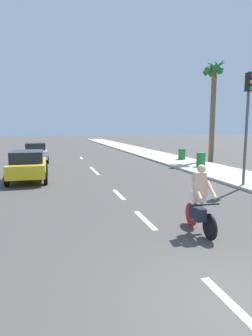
{
  "coord_description": "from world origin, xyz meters",
  "views": [
    {
      "loc": [
        -2.67,
        -3.44,
        2.77
      ],
      "look_at": [
        0.32,
        7.8,
        1.1
      ],
      "focal_mm": 30.22,
      "sensor_mm": 36.0,
      "label": 1
    }
  ],
  "objects_px": {
    "trash_bin_near": "(201,160)",
    "trash_bin_far": "(182,154)",
    "traffic_signal": "(248,109)",
    "palm_tree_mid": "(214,86)",
    "parked_car_yellow": "(28,165)",
    "parked_car_white": "(36,152)",
    "cyclist": "(199,202)"
  },
  "relations": [
    {
      "from": "traffic_signal",
      "to": "trash_bin_far",
      "type": "relative_size",
      "value": 5.96
    },
    {
      "from": "palm_tree_mid",
      "to": "traffic_signal",
      "type": "xyz_separation_m",
      "value": [
        -4.01,
        -9.31,
        -2.38
      ]
    },
    {
      "from": "cyclist",
      "to": "parked_car_yellow",
      "type": "bearing_deg",
      "value": -59.15
    },
    {
      "from": "traffic_signal",
      "to": "parked_car_yellow",
      "type": "bearing_deg",
      "value": 155.01
    },
    {
      "from": "cyclist",
      "to": "traffic_signal",
      "type": "bearing_deg",
      "value": -134.24
    },
    {
      "from": "parked_car_yellow",
      "to": "traffic_signal",
      "type": "height_order",
      "value": "traffic_signal"
    },
    {
      "from": "cyclist",
      "to": "palm_tree_mid",
      "type": "height_order",
      "value": "palm_tree_mid"
    },
    {
      "from": "parked_car_yellow",
      "to": "parked_car_white",
      "type": "xyz_separation_m",
      "value": [
        -0.01,
        8.18,
        -0.0
      ]
    },
    {
      "from": "cyclist",
      "to": "parked_car_yellow",
      "type": "height_order",
      "value": "cyclist"
    },
    {
      "from": "trash_bin_near",
      "to": "traffic_signal",
      "type": "bearing_deg",
      "value": -102.05
    },
    {
      "from": "parked_car_yellow",
      "to": "traffic_signal",
      "type": "xyz_separation_m",
      "value": [
        9.74,
        -4.54,
        2.77
      ]
    },
    {
      "from": "parked_car_yellow",
      "to": "palm_tree_mid",
      "type": "relative_size",
      "value": 0.52
    },
    {
      "from": "palm_tree_mid",
      "to": "traffic_signal",
      "type": "bearing_deg",
      "value": -113.3
    },
    {
      "from": "traffic_signal",
      "to": "trash_bin_far",
      "type": "xyz_separation_m",
      "value": [
        1.99,
        10.47,
        -3.03
      ]
    },
    {
      "from": "cyclist",
      "to": "trash_bin_far",
      "type": "relative_size",
      "value": 2.08
    },
    {
      "from": "traffic_signal",
      "to": "trash_bin_near",
      "type": "relative_size",
      "value": 5.54
    },
    {
      "from": "parked_car_yellow",
      "to": "parked_car_white",
      "type": "distance_m",
      "value": 8.18
    },
    {
      "from": "trash_bin_near",
      "to": "trash_bin_far",
      "type": "bearing_deg",
      "value": 81.06
    },
    {
      "from": "cyclist",
      "to": "trash_bin_far",
      "type": "height_order",
      "value": "cyclist"
    },
    {
      "from": "parked_car_white",
      "to": "traffic_signal",
      "type": "height_order",
      "value": "traffic_signal"
    },
    {
      "from": "palm_tree_mid",
      "to": "traffic_signal",
      "type": "distance_m",
      "value": 10.42
    },
    {
      "from": "parked_car_white",
      "to": "trash_bin_far",
      "type": "xyz_separation_m",
      "value": [
        11.74,
        -2.26,
        -0.26
      ]
    },
    {
      "from": "palm_tree_mid",
      "to": "cyclist",
      "type": "bearing_deg",
      "value": -122.57
    },
    {
      "from": "parked_car_yellow",
      "to": "trash_bin_near",
      "type": "xyz_separation_m",
      "value": [
        11.06,
        1.64,
        -0.23
      ]
    },
    {
      "from": "parked_car_white",
      "to": "traffic_signal",
      "type": "distance_m",
      "value": 16.27
    },
    {
      "from": "parked_car_white",
      "to": "trash_bin_far",
      "type": "height_order",
      "value": "parked_car_white"
    },
    {
      "from": "cyclist",
      "to": "trash_bin_far",
      "type": "distance_m",
      "value": 16.5
    },
    {
      "from": "traffic_signal",
      "to": "palm_tree_mid",
      "type": "bearing_deg",
      "value": 66.7
    },
    {
      "from": "traffic_signal",
      "to": "trash_bin_near",
      "type": "height_order",
      "value": "traffic_signal"
    },
    {
      "from": "traffic_signal",
      "to": "trash_bin_far",
      "type": "bearing_deg",
      "value": 79.21
    },
    {
      "from": "parked_car_white",
      "to": "palm_tree_mid",
      "type": "height_order",
      "value": "palm_tree_mid"
    },
    {
      "from": "palm_tree_mid",
      "to": "traffic_signal",
      "type": "height_order",
      "value": "palm_tree_mid"
    }
  ]
}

